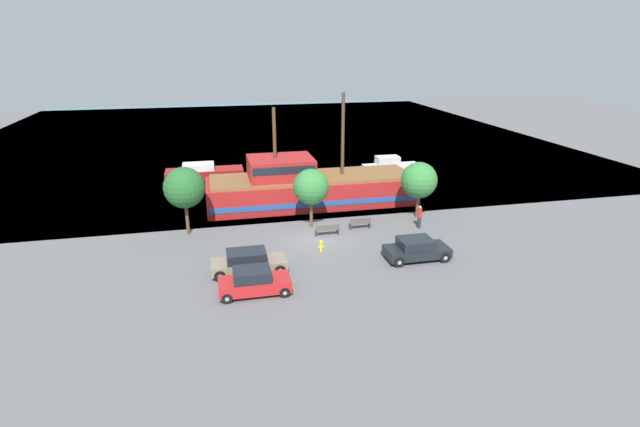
{
  "coord_description": "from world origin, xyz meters",
  "views": [
    {
      "loc": [
        -7.18,
        -32.68,
        13.56
      ],
      "look_at": [
        0.67,
        2.0,
        1.2
      ],
      "focal_mm": 28.0,
      "sensor_mm": 36.0,
      "label": 1
    }
  ],
  "objects_px": {
    "parked_car_curb_front": "(416,249)",
    "parked_car_curb_mid": "(248,262)",
    "bench_promenade_west": "(327,230)",
    "pirate_ship": "(309,187)",
    "fire_hydrant": "(321,245)",
    "bench_promenade_east": "(360,223)",
    "pedestrian_walking_near": "(420,217)",
    "parked_car_curb_rear": "(254,282)",
    "moored_boat_outer": "(390,166)",
    "moored_boat_dockside": "(204,172)"
  },
  "relations": [
    {
      "from": "pirate_ship",
      "to": "moored_boat_dockside",
      "type": "height_order",
      "value": "pirate_ship"
    },
    {
      "from": "pirate_ship",
      "to": "bench_promenade_east",
      "type": "xyz_separation_m",
      "value": [
        2.54,
        -6.81,
        -1.13
      ]
    },
    {
      "from": "moored_boat_dockside",
      "to": "moored_boat_outer",
      "type": "distance_m",
      "value": 19.92
    },
    {
      "from": "parked_car_curb_mid",
      "to": "parked_car_curb_rear",
      "type": "height_order",
      "value": "parked_car_curb_rear"
    },
    {
      "from": "pirate_ship",
      "to": "fire_hydrant",
      "type": "distance_m",
      "value": 10.46
    },
    {
      "from": "parked_car_curb_front",
      "to": "fire_hydrant",
      "type": "xyz_separation_m",
      "value": [
        -5.76,
        2.69,
        -0.31
      ]
    },
    {
      "from": "parked_car_curb_rear",
      "to": "bench_promenade_east",
      "type": "xyz_separation_m",
      "value": [
        8.88,
        8.58,
        -0.3
      ]
    },
    {
      "from": "parked_car_curb_mid",
      "to": "pedestrian_walking_near",
      "type": "height_order",
      "value": "pedestrian_walking_near"
    },
    {
      "from": "fire_hydrant",
      "to": "bench_promenade_west",
      "type": "relative_size",
      "value": 0.43
    },
    {
      "from": "bench_promenade_east",
      "to": "parked_car_curb_rear",
      "type": "bearing_deg",
      "value": -136.0
    },
    {
      "from": "moored_boat_outer",
      "to": "bench_promenade_east",
      "type": "bearing_deg",
      "value": -117.62
    },
    {
      "from": "parked_car_curb_front",
      "to": "bench_promenade_west",
      "type": "bearing_deg",
      "value": 130.71
    },
    {
      "from": "fire_hydrant",
      "to": "bench_promenade_west",
      "type": "height_order",
      "value": "bench_promenade_west"
    },
    {
      "from": "moored_boat_dockside",
      "to": "parked_car_curb_mid",
      "type": "bearing_deg",
      "value": -83.87
    },
    {
      "from": "pirate_ship",
      "to": "bench_promenade_west",
      "type": "relative_size",
      "value": 10.9
    },
    {
      "from": "moored_boat_dockside",
      "to": "moored_boat_outer",
      "type": "relative_size",
      "value": 1.29
    },
    {
      "from": "pedestrian_walking_near",
      "to": "pirate_ship",
      "type": "bearing_deg",
      "value": 132.37
    },
    {
      "from": "parked_car_curb_front",
      "to": "bench_promenade_east",
      "type": "distance_m",
      "value": 6.49
    },
    {
      "from": "moored_boat_dockside",
      "to": "parked_car_curb_front",
      "type": "bearing_deg",
      "value": -61.03
    },
    {
      "from": "moored_boat_outer",
      "to": "fire_hydrant",
      "type": "height_order",
      "value": "moored_boat_outer"
    },
    {
      "from": "pirate_ship",
      "to": "parked_car_curb_front",
      "type": "distance_m",
      "value": 13.77
    },
    {
      "from": "bench_promenade_west",
      "to": "pirate_ship",
      "type": "bearing_deg",
      "value": 88.33
    },
    {
      "from": "pirate_ship",
      "to": "moored_boat_dockside",
      "type": "bearing_deg",
      "value": 128.62
    },
    {
      "from": "moored_boat_outer",
      "to": "bench_promenade_east",
      "type": "xyz_separation_m",
      "value": [
        -8.27,
        -15.8,
        -0.22
      ]
    },
    {
      "from": "fire_hydrant",
      "to": "bench_promenade_west",
      "type": "distance_m",
      "value": 2.94
    },
    {
      "from": "parked_car_curb_front",
      "to": "fire_hydrant",
      "type": "relative_size",
      "value": 5.39
    },
    {
      "from": "parked_car_curb_rear",
      "to": "moored_boat_outer",
      "type": "bearing_deg",
      "value": 54.88
    },
    {
      "from": "bench_promenade_east",
      "to": "parked_car_curb_mid",
      "type": "bearing_deg",
      "value": -147.13
    },
    {
      "from": "parked_car_curb_mid",
      "to": "pirate_ship",
      "type": "bearing_deg",
      "value": 63.0
    },
    {
      "from": "parked_car_curb_front",
      "to": "parked_car_curb_mid",
      "type": "relative_size",
      "value": 0.9
    },
    {
      "from": "moored_boat_dockside",
      "to": "fire_hydrant",
      "type": "xyz_separation_m",
      "value": [
        7.67,
        -21.56,
        -0.17
      ]
    },
    {
      "from": "pedestrian_walking_near",
      "to": "moored_boat_outer",
      "type": "bearing_deg",
      "value": 77.04
    },
    {
      "from": "parked_car_curb_front",
      "to": "parked_car_curb_mid",
      "type": "xyz_separation_m",
      "value": [
        -10.87,
        0.41,
        -0.0
      ]
    },
    {
      "from": "parked_car_curb_mid",
      "to": "parked_car_curb_rear",
      "type": "xyz_separation_m",
      "value": [
        0.07,
        -2.79,
        0.01
      ]
    },
    {
      "from": "pedestrian_walking_near",
      "to": "parked_car_curb_mid",
      "type": "bearing_deg",
      "value": -159.72
    },
    {
      "from": "pirate_ship",
      "to": "fire_hydrant",
      "type": "height_order",
      "value": "pirate_ship"
    },
    {
      "from": "pirate_ship",
      "to": "pedestrian_walking_near",
      "type": "relative_size",
      "value": 10.91
    },
    {
      "from": "fire_hydrant",
      "to": "bench_promenade_east",
      "type": "bearing_deg",
      "value": 42.28
    },
    {
      "from": "bench_promenade_east",
      "to": "bench_promenade_west",
      "type": "xyz_separation_m",
      "value": [
        -2.76,
        -0.77,
        0.01
      ]
    },
    {
      "from": "moored_boat_outer",
      "to": "fire_hydrant",
      "type": "distance_m",
      "value": 22.8
    },
    {
      "from": "parked_car_curb_front",
      "to": "parked_car_curb_rear",
      "type": "bearing_deg",
      "value": -167.54
    },
    {
      "from": "pirate_ship",
      "to": "moored_boat_outer",
      "type": "bearing_deg",
      "value": 39.76
    },
    {
      "from": "fire_hydrant",
      "to": "bench_promenade_east",
      "type": "xyz_separation_m",
      "value": [
        3.85,
        3.5,
        0.02
      ]
    },
    {
      "from": "parked_car_curb_rear",
      "to": "parked_car_curb_mid",
      "type": "bearing_deg",
      "value": 91.51
    },
    {
      "from": "parked_car_curb_rear",
      "to": "bench_promenade_east",
      "type": "distance_m",
      "value": 12.36
    },
    {
      "from": "parked_car_curb_mid",
      "to": "moored_boat_outer",
      "type": "bearing_deg",
      "value": 51.42
    },
    {
      "from": "parked_car_curb_mid",
      "to": "bench_promenade_west",
      "type": "bearing_deg",
      "value": 38.99
    },
    {
      "from": "parked_car_curb_mid",
      "to": "parked_car_curb_rear",
      "type": "distance_m",
      "value": 2.79
    },
    {
      "from": "fire_hydrant",
      "to": "parked_car_curb_mid",
      "type": "bearing_deg",
      "value": -155.88
    },
    {
      "from": "moored_boat_dockside",
      "to": "fire_hydrant",
      "type": "distance_m",
      "value": 22.89
    }
  ]
}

